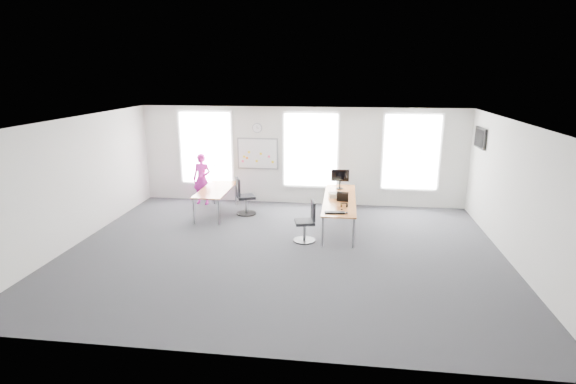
# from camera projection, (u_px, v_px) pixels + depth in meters

# --- Properties ---
(floor) EXTENTS (10.00, 10.00, 0.00)m
(floor) POSITION_uv_depth(u_px,v_px,m) (283.00, 251.00, 10.39)
(floor) COLOR #28272C
(floor) RESTS_ON ground
(ceiling) EXTENTS (10.00, 10.00, 0.00)m
(ceiling) POSITION_uv_depth(u_px,v_px,m) (283.00, 121.00, 9.61)
(ceiling) COLOR silver
(ceiling) RESTS_ON ground
(wall_back) EXTENTS (10.00, 0.00, 10.00)m
(wall_back) POSITION_uv_depth(u_px,v_px,m) (301.00, 156.00, 13.83)
(wall_back) COLOR silver
(wall_back) RESTS_ON ground
(wall_front) EXTENTS (10.00, 0.00, 10.00)m
(wall_front) POSITION_uv_depth(u_px,v_px,m) (242.00, 262.00, 6.17)
(wall_front) COLOR silver
(wall_front) RESTS_ON ground
(wall_left) EXTENTS (0.00, 10.00, 10.00)m
(wall_left) POSITION_uv_depth(u_px,v_px,m) (74.00, 182.00, 10.62)
(wall_left) COLOR silver
(wall_left) RESTS_ON ground
(wall_right) EXTENTS (0.00, 10.00, 10.00)m
(wall_right) POSITION_uv_depth(u_px,v_px,m) (519.00, 196.00, 9.38)
(wall_right) COLOR silver
(wall_right) RESTS_ON ground
(window_left) EXTENTS (1.60, 0.06, 2.20)m
(window_left) POSITION_uv_depth(u_px,v_px,m) (206.00, 148.00, 14.12)
(window_left) COLOR silver
(window_left) RESTS_ON wall_back
(window_mid) EXTENTS (1.60, 0.06, 2.20)m
(window_mid) POSITION_uv_depth(u_px,v_px,m) (311.00, 150.00, 13.71)
(window_mid) COLOR silver
(window_mid) RESTS_ON wall_back
(window_right) EXTENTS (1.60, 0.06, 2.20)m
(window_right) POSITION_uv_depth(u_px,v_px,m) (411.00, 152.00, 13.34)
(window_right) COLOR silver
(window_right) RESTS_ON wall_back
(desk_right) EXTENTS (0.84, 3.14, 0.76)m
(desk_right) POSITION_uv_depth(u_px,v_px,m) (340.00, 201.00, 11.90)
(desk_right) COLOR #C36837
(desk_right) RESTS_ON ground
(desk_left) EXTENTS (0.82, 2.04, 0.75)m
(desk_left) POSITION_uv_depth(u_px,v_px,m) (216.00, 191.00, 12.97)
(desk_left) COLOR #C36837
(desk_left) RESTS_ON ground
(chair_right) EXTENTS (0.55, 0.55, 1.01)m
(chair_right) POSITION_uv_depth(u_px,v_px,m) (307.00, 224.00, 10.92)
(chair_right) COLOR black
(chair_right) RESTS_ON ground
(chair_left) EXTENTS (0.64, 0.64, 1.08)m
(chair_left) POSITION_uv_depth(u_px,v_px,m) (244.00, 198.00, 12.97)
(chair_left) COLOR black
(chair_left) RESTS_ON ground
(person) EXTENTS (0.62, 0.45, 1.59)m
(person) POSITION_uv_depth(u_px,v_px,m) (202.00, 179.00, 13.92)
(person) COLOR #D822AA
(person) RESTS_ON ground
(whiteboard) EXTENTS (1.20, 0.03, 0.90)m
(whiteboard) POSITION_uv_depth(u_px,v_px,m) (258.00, 154.00, 13.96)
(whiteboard) COLOR silver
(whiteboard) RESTS_ON wall_back
(wall_clock) EXTENTS (0.30, 0.04, 0.30)m
(wall_clock) POSITION_uv_depth(u_px,v_px,m) (257.00, 128.00, 13.75)
(wall_clock) COLOR gray
(wall_clock) RESTS_ON wall_back
(tv) EXTENTS (0.06, 0.90, 0.55)m
(tv) POSITION_uv_depth(u_px,v_px,m) (480.00, 138.00, 12.05)
(tv) COLOR black
(tv) RESTS_ON wall_right
(keyboard) EXTENTS (0.50, 0.24, 0.02)m
(keyboard) POSITION_uv_depth(u_px,v_px,m) (335.00, 213.00, 10.68)
(keyboard) COLOR black
(keyboard) RESTS_ON desk_right
(mouse) EXTENTS (0.08, 0.11, 0.04)m
(mouse) POSITION_uv_depth(u_px,v_px,m) (347.00, 213.00, 10.64)
(mouse) COLOR black
(mouse) RESTS_ON desk_right
(lens_cap) EXTENTS (0.07, 0.07, 0.01)m
(lens_cap) POSITION_uv_depth(u_px,v_px,m) (342.00, 209.00, 10.95)
(lens_cap) COLOR black
(lens_cap) RESTS_ON desk_right
(headphones) EXTENTS (0.18, 0.09, 0.10)m
(headphones) POSITION_uv_depth(u_px,v_px,m) (344.00, 205.00, 11.15)
(headphones) COLOR black
(headphones) RESTS_ON desk_right
(laptop_sleeve) EXTENTS (0.31, 0.22, 0.25)m
(laptop_sleeve) POSITION_uv_depth(u_px,v_px,m) (343.00, 197.00, 11.59)
(laptop_sleeve) COLOR black
(laptop_sleeve) RESTS_ON desk_right
(paper_stack) EXTENTS (0.39, 0.32, 0.12)m
(paper_stack) POSITION_uv_depth(u_px,v_px,m) (336.00, 195.00, 12.01)
(paper_stack) COLOR #F5EABE
(paper_stack) RESTS_ON desk_right
(monitor) EXTENTS (0.51, 0.21, 0.57)m
(monitor) POSITION_uv_depth(u_px,v_px,m) (340.00, 177.00, 12.79)
(monitor) COLOR black
(monitor) RESTS_ON desk_right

